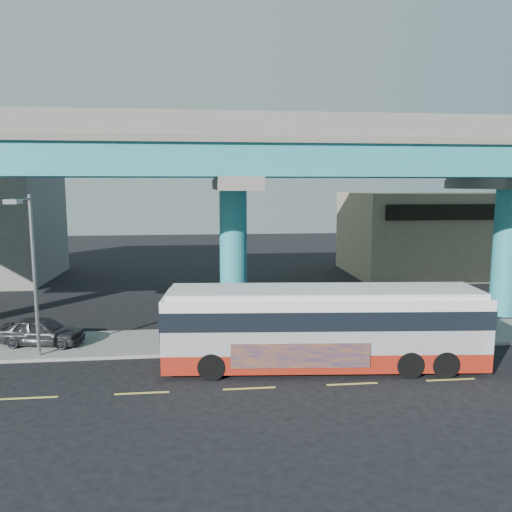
{
  "coord_description": "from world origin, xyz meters",
  "views": [
    {
      "loc": [
        -1.68,
        -18.2,
        7.63
      ],
      "look_at": [
        0.72,
        4.0,
        4.45
      ],
      "focal_mm": 35.0,
      "sensor_mm": 36.0,
      "label": 1
    }
  ],
  "objects": [
    {
      "name": "ground",
      "position": [
        0.0,
        0.0,
        0.0
      ],
      "size": [
        120.0,
        120.0,
        0.0
      ],
      "primitive_type": "plane",
      "color": "black",
      "rests_on": "ground"
    },
    {
      "name": "sidewalk",
      "position": [
        0.0,
        5.5,
        0.07
      ],
      "size": [
        70.0,
        4.0,
        0.15
      ],
      "primitive_type": "cube",
      "color": "gray",
      "rests_on": "ground"
    },
    {
      "name": "lane_markings",
      "position": [
        -0.0,
        -0.3,
        0.01
      ],
      "size": [
        58.0,
        0.12,
        0.01
      ],
      "color": "#D8C64C",
      "rests_on": "ground"
    },
    {
      "name": "viaduct",
      "position": [
        -0.0,
        9.11,
        9.14
      ],
      "size": [
        52.0,
        12.4,
        11.7
      ],
      "color": "teal",
      "rests_on": "ground"
    },
    {
      "name": "building_beige",
      "position": [
        18.0,
        22.98,
        3.51
      ],
      "size": [
        14.0,
        10.23,
        7.0
      ],
      "color": "tan",
      "rests_on": "ground"
    },
    {
      "name": "transit_bus",
      "position": [
        3.3,
        1.59,
        1.86
      ],
      "size": [
        13.41,
        3.93,
        3.4
      ],
      "rotation": [
        0.0,
        0.0,
        -0.08
      ],
      "color": "maroon",
      "rests_on": "ground"
    },
    {
      "name": "parked_car",
      "position": [
        -9.29,
        5.54,
        0.81
      ],
      "size": [
        2.95,
        4.44,
        1.32
      ],
      "primitive_type": "imported",
      "rotation": [
        0.0,
        0.0,
        1.39
      ],
      "color": "#2D2C31",
      "rests_on": "sidewalk"
    },
    {
      "name": "street_lamp",
      "position": [
        -8.96,
        3.46,
        4.8
      ],
      "size": [
        0.5,
        2.35,
        7.09
      ],
      "color": "gray",
      "rests_on": "sidewalk"
    },
    {
      "name": "stop_sign",
      "position": [
        9.65,
        4.18,
        2.13
      ],
      "size": [
        0.66,
        0.53,
        2.72
      ],
      "rotation": [
        0.0,
        0.0,
        0.27
      ],
      "color": "gray",
      "rests_on": "sidewalk"
    }
  ]
}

